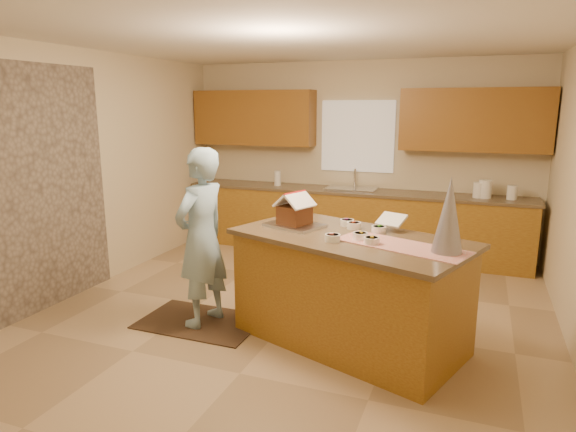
# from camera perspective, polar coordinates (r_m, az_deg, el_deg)

# --- Properties ---
(floor) EXTENTS (5.50, 5.50, 0.00)m
(floor) POSITION_cam_1_polar(r_m,az_deg,el_deg) (5.12, 0.25, -11.54)
(floor) COLOR tan
(floor) RESTS_ON ground
(ceiling) EXTENTS (5.50, 5.50, 0.00)m
(ceiling) POSITION_cam_1_polar(r_m,az_deg,el_deg) (4.72, 0.28, 19.97)
(ceiling) COLOR silver
(ceiling) RESTS_ON floor
(wall_back) EXTENTS (5.50, 5.50, 0.00)m
(wall_back) POSITION_cam_1_polar(r_m,az_deg,el_deg) (7.35, 7.90, 6.64)
(wall_back) COLOR beige
(wall_back) RESTS_ON floor
(wall_front) EXTENTS (5.50, 5.50, 0.00)m
(wall_front) POSITION_cam_1_polar(r_m,az_deg,el_deg) (2.43, -23.40, -6.20)
(wall_front) COLOR beige
(wall_front) RESTS_ON floor
(wall_left) EXTENTS (5.50, 5.50, 0.00)m
(wall_left) POSITION_cam_1_polar(r_m,az_deg,el_deg) (6.08, -22.45, 4.60)
(wall_left) COLOR beige
(wall_left) RESTS_ON floor
(stone_accent) EXTENTS (0.00, 2.50, 2.50)m
(stone_accent) POSITION_cam_1_polar(r_m,az_deg,el_deg) (5.53, -27.85, 2.34)
(stone_accent) COLOR gray
(stone_accent) RESTS_ON wall_left
(window_curtain) EXTENTS (1.05, 0.03, 1.00)m
(window_curtain) POSITION_cam_1_polar(r_m,az_deg,el_deg) (7.30, 7.92, 8.96)
(window_curtain) COLOR white
(window_curtain) RESTS_ON wall_back
(back_counter_base) EXTENTS (4.80, 0.60, 0.88)m
(back_counter_base) POSITION_cam_1_polar(r_m,az_deg,el_deg) (7.21, 7.14, -0.79)
(back_counter_base) COLOR olive
(back_counter_base) RESTS_ON floor
(back_counter_top) EXTENTS (4.85, 0.63, 0.04)m
(back_counter_top) POSITION_cam_1_polar(r_m,az_deg,el_deg) (7.12, 7.24, 2.81)
(back_counter_top) COLOR brown
(back_counter_top) RESTS_ON back_counter_base
(upper_cabinet_left) EXTENTS (1.85, 0.35, 0.80)m
(upper_cabinet_left) POSITION_cam_1_polar(r_m,az_deg,el_deg) (7.65, -3.88, 11.08)
(upper_cabinet_left) COLOR brown
(upper_cabinet_left) RESTS_ON wall_back
(upper_cabinet_right) EXTENTS (1.85, 0.35, 0.80)m
(upper_cabinet_right) POSITION_cam_1_polar(r_m,az_deg,el_deg) (6.95, 20.43, 10.20)
(upper_cabinet_right) COLOR brown
(upper_cabinet_right) RESTS_ON wall_back
(sink) EXTENTS (0.70, 0.45, 0.12)m
(sink) POSITION_cam_1_polar(r_m,az_deg,el_deg) (7.13, 7.24, 2.73)
(sink) COLOR silver
(sink) RESTS_ON back_counter_top
(faucet) EXTENTS (0.03, 0.03, 0.28)m
(faucet) POSITION_cam_1_polar(r_m,az_deg,el_deg) (7.27, 7.62, 4.28)
(faucet) COLOR silver
(faucet) RESTS_ON back_counter_top
(island_base) EXTENTS (2.14, 1.56, 0.94)m
(island_base) POSITION_cam_1_polar(r_m,az_deg,el_deg) (4.51, 6.98, -8.59)
(island_base) COLOR olive
(island_base) RESTS_ON floor
(island_top) EXTENTS (2.25, 1.66, 0.04)m
(island_top) POSITION_cam_1_polar(r_m,az_deg,el_deg) (4.36, 7.15, -2.54)
(island_top) COLOR brown
(island_top) RESTS_ON island_base
(table_runner) EXTENTS (1.14, 0.72, 0.01)m
(table_runner) POSITION_cam_1_polar(r_m,az_deg,el_deg) (4.12, 12.76, -3.30)
(table_runner) COLOR #B2190C
(table_runner) RESTS_ON island_top
(baking_tray) EXTENTS (0.59, 0.51, 0.03)m
(baking_tray) POSITION_cam_1_polar(r_m,az_deg,el_deg) (4.65, 0.75, -1.05)
(baking_tray) COLOR silver
(baking_tray) RESTS_ON island_top
(cookbook) EXTENTS (0.28, 0.25, 0.10)m
(cookbook) POSITION_cam_1_polar(r_m,az_deg,el_deg) (4.59, 11.67, -0.43)
(cookbook) COLOR white
(cookbook) RESTS_ON island_top
(tinsel_tree) EXTENTS (0.30, 0.30, 0.59)m
(tinsel_tree) POSITION_cam_1_polar(r_m,az_deg,el_deg) (3.95, 17.84, 0.09)
(tinsel_tree) COLOR silver
(tinsel_tree) RESTS_ON island_top
(rug) EXTENTS (1.15, 0.75, 0.01)m
(rug) POSITION_cam_1_polar(r_m,az_deg,el_deg) (5.11, -9.94, -11.73)
(rug) COLOR black
(rug) RESTS_ON floor
(boy) EXTENTS (0.52, 0.69, 1.70)m
(boy) POSITION_cam_1_polar(r_m,az_deg,el_deg) (4.80, -9.81, -2.46)
(boy) COLOR #8DB2C9
(boy) RESTS_ON rug
(canister_a) EXTENTS (0.14, 0.14, 0.20)m
(canister_a) POSITION_cam_1_polar(r_m,az_deg,el_deg) (6.91, 20.88, 2.79)
(canister_a) COLOR white
(canister_a) RESTS_ON back_counter_top
(canister_b) EXTENTS (0.16, 0.16, 0.23)m
(canister_b) POSITION_cam_1_polar(r_m,az_deg,el_deg) (6.91, 21.52, 2.89)
(canister_b) COLOR white
(canister_b) RESTS_ON back_counter_top
(canister_c) EXTENTS (0.13, 0.13, 0.18)m
(canister_c) POSITION_cam_1_polar(r_m,az_deg,el_deg) (6.92, 24.14, 2.46)
(canister_c) COLOR white
(canister_c) RESTS_ON back_counter_top
(paper_towel) EXTENTS (0.10, 0.10, 0.22)m
(paper_towel) POSITION_cam_1_polar(r_m,az_deg,el_deg) (7.45, -1.20, 4.33)
(paper_towel) COLOR white
(paper_towel) RESTS_ON back_counter_top
(gingerbread_house) EXTENTS (0.38, 0.38, 0.30)m
(gingerbread_house) POSITION_cam_1_polar(r_m,az_deg,el_deg) (4.62, 0.75, 0.47)
(gingerbread_house) COLOR #552416
(gingerbread_house) RESTS_ON baking_tray
(candy_bowls) EXTENTS (0.47, 0.71, 0.06)m
(candy_bowls) POSITION_cam_1_polar(r_m,az_deg,el_deg) (4.39, 7.89, -1.78)
(candy_bowls) COLOR #FF8078
(candy_bowls) RESTS_ON island_top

